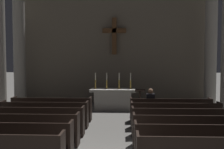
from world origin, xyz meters
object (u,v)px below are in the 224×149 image
(pew_right_row_4, at_px, (181,122))
(pew_right_row_5, at_px, (175,115))
(pew_left_row_2, at_px, (10,139))
(pew_left_row_4, at_px, (36,121))
(pew_left_row_5, at_px, (45,114))
(lone_worshipper, at_px, (150,104))
(column_right_fourth, at_px, (211,47))
(pew_left_row_3, at_px, (24,129))
(pew_right_row_6, at_px, (170,110))
(pew_right_row_2, at_px, (199,142))
(lectern, at_px, (140,103))
(column_left_fourth, at_px, (19,47))
(candlestick_inner_left, at_px, (107,84))
(altar, at_px, (113,99))
(pew_left_row_6, at_px, (52,109))
(pew_right_row_3, at_px, (189,131))
(candlestick_outer_left, at_px, (95,84))
(candlestick_outer_right, at_px, (131,84))
(candlestick_inner_right, at_px, (119,84))

(pew_right_row_4, bearing_deg, pew_right_row_5, 90.00)
(pew_left_row_2, relative_size, pew_left_row_4, 1.00)
(pew_left_row_5, relative_size, lone_worshipper, 2.38)
(pew_right_row_5, distance_m, column_right_fourth, 5.79)
(pew_left_row_3, bearing_deg, pew_right_row_6, 33.23)
(pew_right_row_2, distance_m, lectern, 5.48)
(pew_right_row_5, distance_m, pew_right_row_6, 1.02)
(column_left_fourth, distance_m, candlestick_inner_left, 5.06)
(pew_left_row_3, relative_size, altar, 1.43)
(pew_left_row_2, relative_size, pew_left_row_6, 1.00)
(pew_right_row_3, bearing_deg, pew_left_row_4, 167.68)
(column_left_fourth, height_order, candlestick_outer_left, column_left_fourth)
(pew_left_row_5, relative_size, altar, 1.43)
(pew_right_row_6, xyz_separation_m, lectern, (-1.11, 1.27, 0.07))
(pew_left_row_2, distance_m, pew_left_row_6, 4.10)
(pew_left_row_4, relative_size, pew_left_row_5, 1.00)
(pew_right_row_6, distance_m, lone_worshipper, 0.81)
(pew_left_row_4, distance_m, pew_right_row_6, 5.12)
(column_left_fourth, relative_size, candlestick_outer_right, 8.08)
(candlestick_inner_right, xyz_separation_m, candlestick_outer_right, (0.55, 0.00, 0.00))
(pew_left_row_5, height_order, pew_right_row_4, same)
(pew_right_row_3, bearing_deg, candlestick_outer_left, 119.98)
(pew_left_row_2, distance_m, candlestick_outer_left, 6.78)
(pew_right_row_6, bearing_deg, pew_right_row_5, -90.00)
(column_left_fourth, bearing_deg, lectern, -19.74)
(pew_right_row_6, height_order, candlestick_inner_right, candlestick_inner_right)
(pew_right_row_4, height_order, lectern, lectern)
(column_right_fourth, distance_m, candlestick_inner_right, 5.06)
(column_right_fourth, bearing_deg, pew_left_row_3, -138.01)
(pew_right_row_2, bearing_deg, pew_left_row_6, 138.86)
(pew_left_row_2, xyz_separation_m, lone_worshipper, (3.91, 4.13, 0.22))
(pew_right_row_3, distance_m, pew_right_row_6, 3.07)
(pew_right_row_6, relative_size, candlestick_inner_left, 4.06)
(candlestick_inner_left, bearing_deg, candlestick_inner_right, 0.00)
(pew_right_row_2, bearing_deg, candlestick_outer_right, 102.83)
(altar, bearing_deg, candlestick_outer_left, -180.00)
(candlestick_outer_left, xyz_separation_m, candlestick_inner_right, (1.15, 0.00, 0.00))
(pew_right_row_6, relative_size, candlestick_inner_right, 4.06)
(candlestick_inner_left, bearing_deg, pew_right_row_3, -64.47)
(candlestick_outer_right, bearing_deg, pew_right_row_3, -74.90)
(pew_left_row_4, bearing_deg, candlestick_inner_left, 65.63)
(pew_left_row_5, bearing_deg, pew_right_row_3, -23.59)
(pew_right_row_2, relative_size, pew_right_row_3, 1.00)
(pew_right_row_5, bearing_deg, candlestick_inner_right, 120.36)
(lectern, bearing_deg, candlestick_outer_left, 150.03)
(candlestick_inner_left, relative_size, lone_worshipper, 0.59)
(pew_left_row_4, relative_size, column_left_fourth, 0.50)
(pew_right_row_4, bearing_deg, pew_left_row_6, 156.41)
(pew_left_row_3, distance_m, lectern, 5.62)
(column_right_fourth, relative_size, candlestick_inner_right, 8.08)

